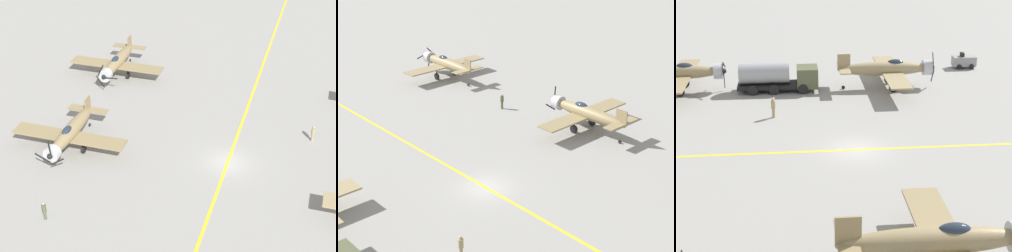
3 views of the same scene
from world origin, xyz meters
The scene contains 6 objects.
ground_plane centered at (0.00, 0.00, 0.00)m, with size 400.00×400.00×0.00m, color gray.
taxiway_stripe centered at (0.00, 0.00, 0.00)m, with size 0.30×160.00×0.01m, color yellow.
airplane_mid_right centered at (15.97, 2.23, 2.01)m, with size 12.00×9.98×3.80m.
airplane_near_right centered at (17.41, -14.77, 2.01)m, with size 12.00×9.98×3.65m.
ground_crew_walking centered at (13.52, 12.91, 0.99)m, with size 0.39×0.39×1.81m.
ground_crew_inspecting centered at (-7.74, -6.44, 0.99)m, with size 0.39×0.39×1.81m.
Camera 1 is at (-7.44, 45.47, 32.67)m, focal length 60.00 mm.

